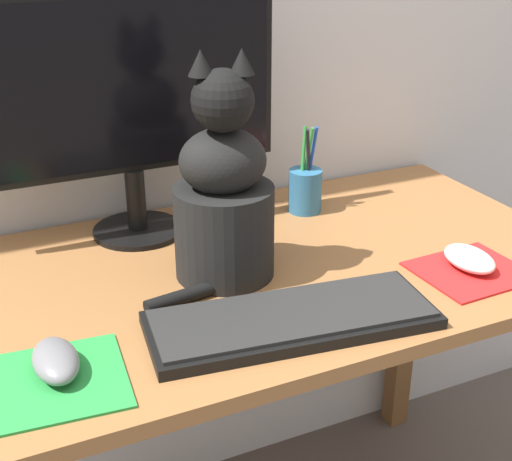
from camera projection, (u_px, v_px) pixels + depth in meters
name	position (u px, v px, depth m)	size (l,w,h in m)	color
desk	(217.00, 327.00, 1.24)	(1.32, 0.63, 0.73)	brown
monitor	(129.00, 100.00, 1.25)	(0.55, 0.17, 0.44)	black
keyboard	(292.00, 319.00, 1.05)	(0.44, 0.21, 0.02)	black
mousepad_left	(49.00, 383.00, 0.93)	(0.21, 0.19, 0.00)	#238438
mousepad_right	(470.00, 271.00, 1.21)	(0.19, 0.17, 0.00)	red
computer_mouse_left	(56.00, 360.00, 0.94)	(0.06, 0.11, 0.04)	slate
computer_mouse_right	(469.00, 259.00, 1.21)	(0.07, 0.10, 0.03)	white
cat	(223.00, 197.00, 1.15)	(0.26, 0.20, 0.38)	black
pen_cup	(305.00, 189.00, 1.43)	(0.07, 0.07, 0.18)	#286089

